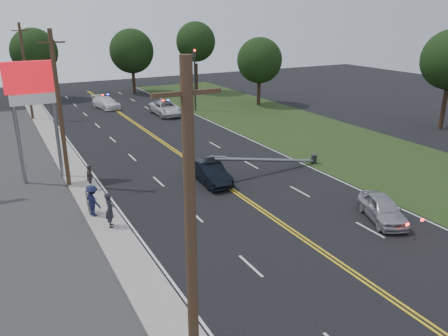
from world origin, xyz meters
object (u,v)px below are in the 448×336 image
bystander_d (90,177)px  pylon_sign (32,93)px  traffic_signal (195,74)px  emergency_b (106,103)px  waiting_sedan (383,209)px  utility_pole_mid (60,111)px  bystander_a (110,210)px  bystander_b (91,198)px  utility_pole_near (192,262)px  emergency_a (166,108)px  crashed_sedan (210,172)px  utility_pole_far (26,72)px  bystander_c (93,201)px  fallen_streetlight (272,160)px

bystander_d → pylon_sign: bearing=60.4°
traffic_signal → emergency_b: 11.50m
traffic_signal → waiting_sedan: traffic_signal is taller
utility_pole_mid → traffic_signal: bearing=45.8°
bystander_a → bystander_b: size_ratio=1.11×
utility_pole_near → bystander_a: bearing=86.0°
utility_pole_mid → emergency_a: (13.56, 17.36, -4.33)m
pylon_sign → utility_pole_near: (1.30, -22.00, -0.91)m
traffic_signal → waiting_sedan: bearing=-95.7°
crashed_sedan → emergency_b: size_ratio=0.91×
pylon_sign → bystander_b: size_ratio=4.60×
pylon_sign → bystander_b: (1.71, -7.04, -5.01)m
pylon_sign → emergency_a: size_ratio=1.47×
utility_pole_far → bystander_b: 27.35m
crashed_sedan → bystander_c: (-8.14, -1.78, 0.29)m
fallen_streetlight → bystander_d: fallen_streetlight is taller
traffic_signal → bystander_d: size_ratio=4.21×
emergency_b → bystander_c: bystander_c is taller
bystander_d → emergency_b: bearing=10.7°
traffic_signal → bystander_a: size_ratio=3.65×
utility_pole_near → bystander_c: utility_pole_near is taller
waiting_sedan → bystander_b: 16.28m
pylon_sign → crashed_sedan: 12.58m
fallen_streetlight → bystander_b: 13.02m
fallen_streetlight → bystander_a: (-12.49, -3.33, 0.17)m
emergency_a → bystander_d: (-12.47, -18.94, 0.20)m
utility_pole_mid → bystander_a: bearing=-83.0°
utility_pole_near → emergency_a: utility_pole_near is taller
traffic_signal → bystander_b: traffic_signal is taller
waiting_sedan → bystander_d: 17.79m
waiting_sedan → emergency_a: size_ratio=0.74×
bystander_b → bystander_d: bystander_b is taller
crashed_sedan → emergency_b: (-0.06, 28.01, -0.03)m
utility_pole_mid → bystander_b: utility_pole_mid is taller
utility_pole_mid → bystander_a: (0.90, -7.33, -4.00)m
fallen_streetlight → bystander_a: size_ratio=4.84×
waiting_sedan → bystander_c: size_ratio=2.24×
utility_pole_mid → utility_pole_near: bearing=-90.0°
utility_pole_far → emergency_a: 14.97m
traffic_signal → crashed_sedan: 23.79m
pylon_sign → bystander_d: pylon_sign is taller
crashed_sedan → bystander_d: (-7.47, 2.20, 0.24)m
pylon_sign → bystander_b: bearing=-76.3°
utility_pole_far → utility_pole_near: bearing=-90.0°
traffic_signal → emergency_b: size_ratio=1.48×
utility_pole_mid → emergency_b: 26.06m
utility_pole_mid → crashed_sedan: (8.55, -3.78, -4.36)m
pylon_sign → utility_pole_far: bearing=86.3°
traffic_signal → emergency_a: traffic_signal is taller
bystander_b → bystander_c: (0.00, -0.51, 0.02)m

